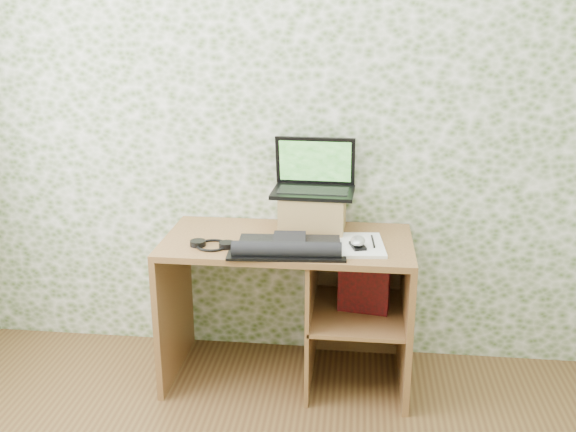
# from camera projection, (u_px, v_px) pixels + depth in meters

# --- Properties ---
(wall_back) EXTENTS (3.50, 0.00, 3.50)m
(wall_back) POSITION_uv_depth(u_px,v_px,m) (294.00, 115.00, 3.22)
(wall_back) COLOR white
(wall_back) RESTS_ON ground
(desk) EXTENTS (1.20, 0.60, 0.75)m
(desk) POSITION_uv_depth(u_px,v_px,m) (304.00, 288.00, 3.20)
(desk) COLOR brown
(desk) RESTS_ON floor
(riser) EXTENTS (0.32, 0.27, 0.19)m
(riser) POSITION_uv_depth(u_px,v_px,m) (313.00, 212.00, 3.19)
(riser) COLOR #A5824A
(riser) RESTS_ON desk
(laptop) EXTENTS (0.41, 0.29, 0.27)m
(laptop) POSITION_uv_depth(u_px,v_px,m) (314.00, 179.00, 3.18)
(laptop) COLOR black
(laptop) RESTS_ON riser
(keyboard) EXTENTS (0.54, 0.30, 0.07)m
(keyboard) POSITION_uv_depth(u_px,v_px,m) (288.00, 247.00, 2.92)
(keyboard) COLOR black
(keyboard) RESTS_ON desk
(headphones) EXTENTS (0.21, 0.16, 0.03)m
(headphones) POSITION_uv_depth(u_px,v_px,m) (212.00, 245.00, 3.00)
(headphones) COLOR black
(headphones) RESTS_ON desk
(notepad) EXTENTS (0.25, 0.33, 0.01)m
(notepad) POSITION_uv_depth(u_px,v_px,m) (360.00, 245.00, 3.00)
(notepad) COLOR white
(notepad) RESTS_ON desk
(mouse) EXTENTS (0.10, 0.13, 0.04)m
(mouse) POSITION_uv_depth(u_px,v_px,m) (358.00, 243.00, 2.94)
(mouse) COLOR silver
(mouse) RESTS_ON notepad
(pen) EXTENTS (0.02, 0.16, 0.01)m
(pen) POSITION_uv_depth(u_px,v_px,m) (373.00, 241.00, 3.01)
(pen) COLOR black
(pen) RESTS_ON notepad
(red_box) EXTENTS (0.25, 0.12, 0.29)m
(red_box) POSITION_uv_depth(u_px,v_px,m) (364.00, 283.00, 3.12)
(red_box) COLOR maroon
(red_box) RESTS_ON desk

